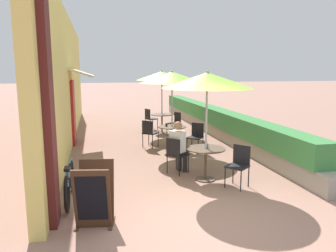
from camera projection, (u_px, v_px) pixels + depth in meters
ground_plane at (207, 224)px, 5.23m from camera, size 120.00×120.00×0.00m
cafe_facade_wall at (68, 80)px, 11.17m from camera, size 0.98×14.48×4.20m
planter_hedge at (213, 120)px, 12.60m from camera, size 0.60×13.48×1.01m
patio_table_near at (206, 156)px, 7.26m from camera, size 0.87×0.87×0.73m
patio_umbrella_near at (207, 80)px, 6.98m from camera, size 1.97×1.97×2.43m
cafe_chair_near_left at (239, 163)px, 6.85m from camera, size 0.56×0.56×0.87m
cafe_chair_near_right at (176, 153)px, 7.68m from camera, size 0.56×0.56×0.87m
seated_patron_near_right at (179, 145)px, 7.74m from camera, size 0.51×0.50×1.25m
coffee_cup_near at (207, 145)px, 7.31m from camera, size 0.07×0.07×0.09m
patio_table_mid at (172, 132)px, 10.05m from camera, size 0.87×0.87×0.73m
patio_umbrella_mid at (172, 77)px, 9.77m from camera, size 1.97×1.97×2.43m
cafe_chair_mid_left at (149, 131)px, 10.35m from camera, size 0.56×0.56×0.87m
cafe_chair_mid_right at (196, 135)px, 9.77m from camera, size 0.56×0.56×0.87m
coffee_cup_mid at (166, 125)px, 10.05m from camera, size 0.07×0.07×0.09m
patio_table_far at (162, 119)px, 12.82m from camera, size 0.87×0.87×0.73m
patio_umbrella_far at (162, 76)px, 12.54m from camera, size 1.97×1.97×2.43m
cafe_chair_far_left at (150, 117)px, 13.41m from camera, size 0.52×0.52×0.87m
cafe_chair_far_right at (175, 122)px, 12.25m from camera, size 0.52×0.52×0.87m
bicycle_leaning at (69, 183)px, 6.13m from camera, size 0.10×1.65×0.73m
menu_board at (94, 195)px, 5.15m from camera, size 0.66×0.72×1.00m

